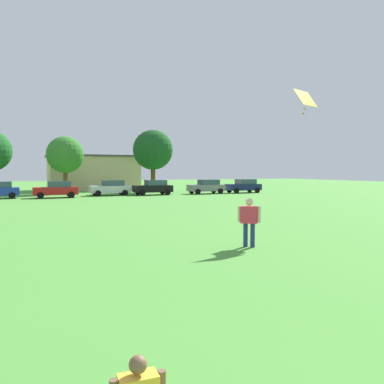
{
  "coord_description": "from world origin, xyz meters",
  "views": [
    {
      "loc": [
        -2.35,
        0.23,
        2.8
      ],
      "look_at": [
        1.93,
        10.15,
        2.2
      ],
      "focal_mm": 37.37,
      "sensor_mm": 36.0,
      "label": 1
    }
  ],
  "objects_px": {
    "kite": "(305,99)",
    "parked_car_gray_5": "(207,186)",
    "adult_bystander": "(249,218)",
    "parked_car_silver_3": "(111,188)",
    "parked_car_navy_6": "(244,186)",
    "tree_right": "(65,155)",
    "parked_car_black_4": "(154,187)",
    "parked_car_red_2": "(56,189)",
    "tree_far_right": "(153,150)"
  },
  "relations": [
    {
      "from": "kite",
      "to": "parked_car_gray_5",
      "type": "distance_m",
      "value": 29.77
    },
    {
      "from": "adult_bystander",
      "to": "parked_car_silver_3",
      "type": "distance_m",
      "value": 31.53
    },
    {
      "from": "parked_car_gray_5",
      "to": "kite",
      "type": "bearing_deg",
      "value": 73.29
    },
    {
      "from": "adult_bystander",
      "to": "parked_car_navy_6",
      "type": "height_order",
      "value": "adult_bystander"
    },
    {
      "from": "tree_right",
      "to": "kite",
      "type": "bearing_deg",
      "value": -79.01
    },
    {
      "from": "parked_car_black_4",
      "to": "parked_car_gray_5",
      "type": "height_order",
      "value": "same"
    },
    {
      "from": "parked_car_red_2",
      "to": "parked_car_navy_6",
      "type": "distance_m",
      "value": 22.06
    },
    {
      "from": "parked_car_red_2",
      "to": "parked_car_black_4",
      "type": "distance_m",
      "value": 10.49
    },
    {
      "from": "parked_car_red_2",
      "to": "tree_far_right",
      "type": "distance_m",
      "value": 14.36
    },
    {
      "from": "adult_bystander",
      "to": "parked_car_navy_6",
      "type": "relative_size",
      "value": 0.41
    },
    {
      "from": "parked_car_navy_6",
      "to": "tree_right",
      "type": "relative_size",
      "value": 0.63
    },
    {
      "from": "parked_car_red_2",
      "to": "parked_car_gray_5",
      "type": "distance_m",
      "value": 16.99
    },
    {
      "from": "parked_car_black_4",
      "to": "tree_far_right",
      "type": "relative_size",
      "value": 0.54
    },
    {
      "from": "kite",
      "to": "parked_car_silver_3",
      "type": "bearing_deg",
      "value": 95.35
    },
    {
      "from": "parked_car_silver_3",
      "to": "tree_right",
      "type": "xyz_separation_m",
      "value": [
        -4.14,
        6.19,
        3.77
      ]
    },
    {
      "from": "parked_car_navy_6",
      "to": "tree_far_right",
      "type": "xyz_separation_m",
      "value": [
        -9.84,
        5.9,
        4.48
      ]
    },
    {
      "from": "parked_car_gray_5",
      "to": "parked_car_navy_6",
      "type": "bearing_deg",
      "value": 179.54
    },
    {
      "from": "parked_car_red_2",
      "to": "parked_car_silver_3",
      "type": "xyz_separation_m",
      "value": [
        5.81,
        1.35,
        0.0
      ]
    },
    {
      "from": "parked_car_gray_5",
      "to": "parked_car_silver_3",
      "type": "bearing_deg",
      "value": -5.77
    },
    {
      "from": "tree_far_right",
      "to": "tree_right",
      "type": "bearing_deg",
      "value": 172.09
    },
    {
      "from": "kite",
      "to": "parked_car_gray_5",
      "type": "bearing_deg",
      "value": 73.29
    },
    {
      "from": "parked_car_red_2",
      "to": "parked_car_silver_3",
      "type": "distance_m",
      "value": 5.97
    },
    {
      "from": "kite",
      "to": "tree_right",
      "type": "height_order",
      "value": "tree_right"
    },
    {
      "from": "tree_far_right",
      "to": "kite",
      "type": "bearing_deg",
      "value": -96.17
    },
    {
      "from": "parked_car_silver_3",
      "to": "parked_car_black_4",
      "type": "height_order",
      "value": "same"
    },
    {
      "from": "parked_car_silver_3",
      "to": "parked_car_navy_6",
      "type": "height_order",
      "value": "same"
    },
    {
      "from": "parked_car_black_4",
      "to": "parked_car_gray_5",
      "type": "xyz_separation_m",
      "value": [
        6.51,
        -0.28,
        0.0
      ]
    },
    {
      "from": "parked_car_navy_6",
      "to": "parked_car_black_4",
      "type": "bearing_deg",
      "value": -1.6
    },
    {
      "from": "parked_car_silver_3",
      "to": "parked_car_black_4",
      "type": "relative_size",
      "value": 1.0
    },
    {
      "from": "adult_bystander",
      "to": "parked_car_black_4",
      "type": "xyz_separation_m",
      "value": [
        6.22,
        30.64,
        -0.2
      ]
    },
    {
      "from": "adult_bystander",
      "to": "kite",
      "type": "distance_m",
      "value": 6.92
    },
    {
      "from": "parked_car_black_4",
      "to": "tree_far_right",
      "type": "xyz_separation_m",
      "value": [
        1.74,
        5.57,
        4.48
      ]
    },
    {
      "from": "kite",
      "to": "tree_far_right",
      "type": "height_order",
      "value": "tree_far_right"
    },
    {
      "from": "parked_car_silver_3",
      "to": "tree_far_right",
      "type": "xyz_separation_m",
      "value": [
        6.4,
        4.73,
        4.48
      ]
    },
    {
      "from": "kite",
      "to": "tree_far_right",
      "type": "bearing_deg",
      "value": 83.83
    },
    {
      "from": "adult_bystander",
      "to": "kite",
      "type": "bearing_deg",
      "value": -108.98
    },
    {
      "from": "parked_car_silver_3",
      "to": "parked_car_black_4",
      "type": "bearing_deg",
      "value": 169.73
    },
    {
      "from": "parked_car_navy_6",
      "to": "parked_car_silver_3",
      "type": "bearing_deg",
      "value": -4.12
    },
    {
      "from": "kite",
      "to": "parked_car_navy_6",
      "type": "bearing_deg",
      "value": 64.28
    },
    {
      "from": "parked_car_silver_3",
      "to": "parked_car_gray_5",
      "type": "relative_size",
      "value": 1.0
    },
    {
      "from": "parked_car_red_2",
      "to": "tree_far_right",
      "type": "height_order",
      "value": "tree_far_right"
    },
    {
      "from": "parked_car_gray_5",
      "to": "tree_far_right",
      "type": "relative_size",
      "value": 0.54
    },
    {
      "from": "tree_right",
      "to": "tree_far_right",
      "type": "height_order",
      "value": "tree_far_right"
    },
    {
      "from": "parked_car_gray_5",
      "to": "tree_right",
      "type": "bearing_deg",
      "value": -25.55
    },
    {
      "from": "parked_car_gray_5",
      "to": "tree_right",
      "type": "height_order",
      "value": "tree_right"
    },
    {
      "from": "parked_car_gray_5",
      "to": "parked_car_navy_6",
      "type": "xyz_separation_m",
      "value": [
        5.07,
        -0.04,
        0.0
      ]
    },
    {
      "from": "tree_right",
      "to": "parked_car_navy_6",
      "type": "bearing_deg",
      "value": -19.86
    },
    {
      "from": "parked_car_black_4",
      "to": "parked_car_navy_6",
      "type": "bearing_deg",
      "value": 178.4
    },
    {
      "from": "adult_bystander",
      "to": "tree_right",
      "type": "distance_m",
      "value": 37.94
    },
    {
      "from": "adult_bystander",
      "to": "parked_car_silver_3",
      "type": "xyz_separation_m",
      "value": [
        1.55,
        31.49,
        -0.2
      ]
    }
  ]
}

